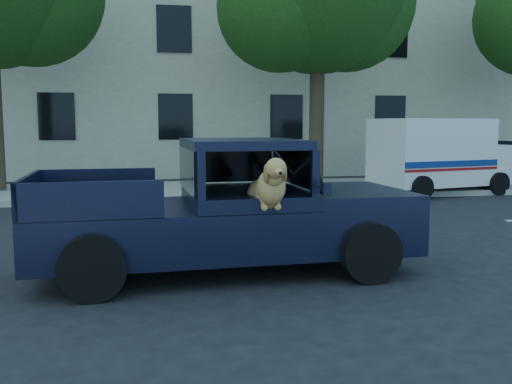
# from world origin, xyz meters

# --- Properties ---
(ground) EXTENTS (120.00, 120.00, 0.00)m
(ground) POSITION_xyz_m (0.00, 0.00, 0.00)
(ground) COLOR black
(ground) RESTS_ON ground
(far_sidewalk) EXTENTS (60.00, 4.00, 0.15)m
(far_sidewalk) POSITION_xyz_m (0.00, 9.20, 0.07)
(far_sidewalk) COLOR gray
(far_sidewalk) RESTS_ON ground
(lane_stripes) EXTENTS (21.60, 0.14, 0.01)m
(lane_stripes) POSITION_xyz_m (2.00, 3.40, 0.01)
(lane_stripes) COLOR silver
(lane_stripes) RESTS_ON ground
(building_main) EXTENTS (26.00, 6.00, 9.00)m
(building_main) POSITION_xyz_m (3.00, 16.50, 4.50)
(building_main) COLOR beige
(building_main) RESTS_ON ground
(pickup_truck) EXTENTS (4.99, 2.59, 1.75)m
(pickup_truck) POSITION_xyz_m (1.02, 0.50, 0.59)
(pickup_truck) COLOR black
(pickup_truck) RESTS_ON ground
(mail_truck) EXTENTS (4.11, 2.66, 2.09)m
(mail_truck) POSITION_xyz_m (7.99, 7.79, 0.91)
(mail_truck) COLOR silver
(mail_truck) RESTS_ON ground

